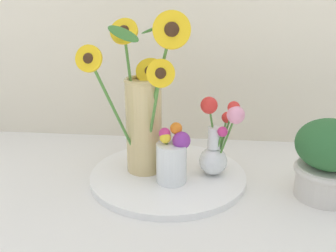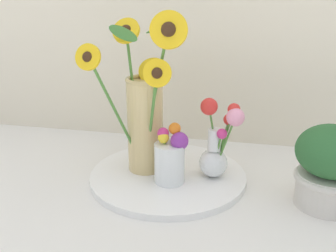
# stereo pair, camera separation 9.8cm
# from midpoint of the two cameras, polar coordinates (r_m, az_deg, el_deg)

# --- Properties ---
(ground_plane) EXTENTS (6.00, 6.00, 0.00)m
(ground_plane) POSITION_cam_midpoint_polar(r_m,az_deg,el_deg) (0.98, -1.90, -9.39)
(ground_plane) COLOR silver
(serving_tray) EXTENTS (0.40, 0.40, 0.02)m
(serving_tray) POSITION_cam_midpoint_polar(r_m,az_deg,el_deg) (1.03, -2.73, -7.32)
(serving_tray) COLOR white
(serving_tray) RESTS_ON ground_plane
(mason_jar_sunflowers) EXTENTS (0.27, 0.22, 0.42)m
(mason_jar_sunflowers) POSITION_cam_midpoint_polar(r_m,az_deg,el_deg) (0.99, -6.30, 2.03)
(mason_jar_sunflowers) COLOR #D1B77A
(mason_jar_sunflowers) RESTS_ON serving_tray
(vase_small_center) EXTENTS (0.08, 0.08, 0.15)m
(vase_small_center) POSITION_cam_midpoint_polar(r_m,az_deg,el_deg) (0.96, -2.30, -4.56)
(vase_small_center) COLOR white
(vase_small_center) RESTS_ON serving_tray
(vase_bulb_right) EXTENTS (0.11, 0.09, 0.21)m
(vase_bulb_right) POSITION_cam_midpoint_polar(r_m,az_deg,el_deg) (0.99, 4.37, -2.46)
(vase_bulb_right) COLOR white
(vase_bulb_right) RESTS_ON serving_tray
(potted_plant) EXTENTS (0.16, 0.16, 0.19)m
(potted_plant) POSITION_cam_midpoint_polar(r_m,az_deg,el_deg) (0.97, 19.65, -4.49)
(potted_plant) COLOR beige
(potted_plant) RESTS_ON ground_plane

